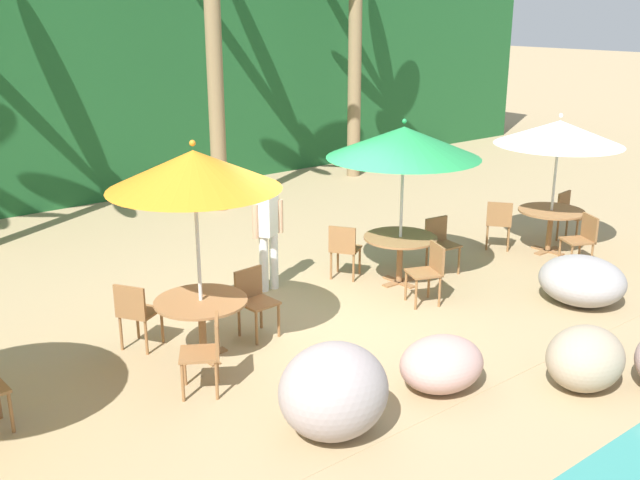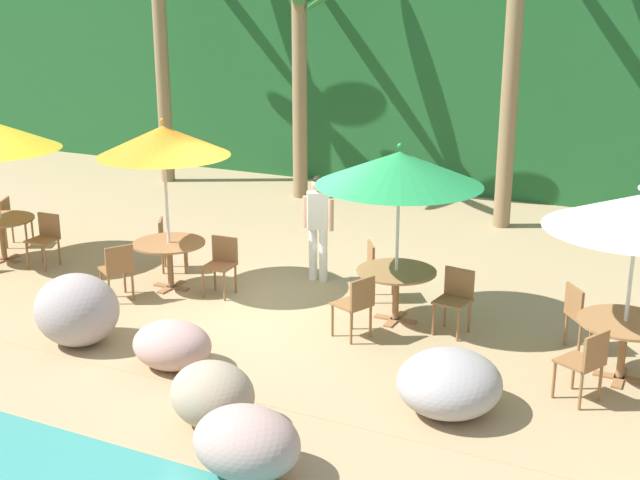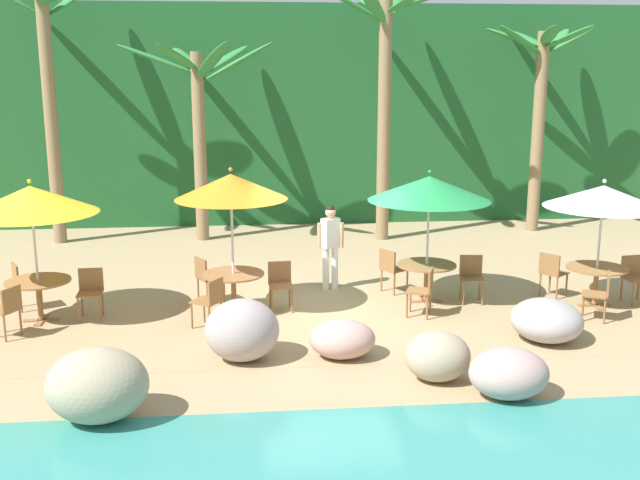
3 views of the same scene
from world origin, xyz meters
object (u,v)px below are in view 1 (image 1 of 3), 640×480
dining_table_orange (201,310)px  chair_white_left (582,237)px  waiter_in_white (268,226)px  chair_white_seaward (569,212)px  chair_green_inland (344,247)px  umbrella_orange (194,170)px  chair_green_left (429,269)px  palm_tree_fourth (355,19)px  umbrella_white (559,133)px  chair_white_inland (499,221)px  chair_orange_inland (136,311)px  dining_table_green (400,245)px  chair_orange_seaward (254,297)px  umbrella_green (404,142)px  chair_orange_left (208,349)px  chair_green_seaward (440,241)px  dining_table_white (551,217)px

dining_table_orange → chair_white_left: 6.42m
waiter_in_white → dining_table_orange: bearing=-145.1°
dining_table_orange → chair_white_seaward: 7.47m
chair_green_inland → chair_white_seaward: bearing=-12.7°
umbrella_orange → dining_table_orange: 1.68m
chair_green_left → palm_tree_fourth: bearing=56.2°
umbrella_white → chair_white_seaward: umbrella_white is taller
chair_white_inland → waiter_in_white: waiter_in_white is taller
chair_orange_inland → dining_table_green: 4.12m
umbrella_orange → dining_table_green: (3.58, 0.30, -1.68)m
chair_orange_seaward → chair_green_left: 2.59m
chair_white_seaward → waiter_in_white: (-5.58, 1.35, 0.47)m
dining_table_orange → umbrella_white: umbrella_white is taller
chair_white_seaward → chair_white_inland: same height
chair_white_left → umbrella_green: bearing=154.2°
chair_green_inland → palm_tree_fourth: 7.96m
chair_orange_left → waiter_in_white: bearing=42.7°
umbrella_orange → chair_white_seaward: (7.46, -0.04, -1.78)m
umbrella_green → chair_green_seaward: bearing=-1.7°
umbrella_orange → waiter_in_white: bearing=34.9°
waiter_in_white → chair_orange_seaward: bearing=-131.9°
chair_green_left → chair_white_inland: (2.70, 0.91, 0.00)m
chair_green_inland → dining_table_white: (3.59, -1.19, 0.10)m
dining_table_green → palm_tree_fourth: (4.36, 6.04, 3.11)m
dining_table_green → chair_green_seaward: bearing=-1.7°
dining_table_white → umbrella_orange: bearing=178.0°
chair_green_left → waiter_in_white: 2.39m
umbrella_white → chair_white_seaward: bearing=13.1°
chair_orange_inland → chair_white_seaward: same height
chair_green_seaward → chair_white_left: size_ratio=1.00×
umbrella_orange → dining_table_white: (6.63, -0.23, -1.68)m
chair_orange_left → umbrella_green: (3.95, 1.07, 1.65)m
dining_table_green → chair_green_left: (-0.24, -0.82, -0.10)m
chair_green_left → waiter_in_white: size_ratio=0.51×
chair_orange_seaward → chair_green_seaward: size_ratio=1.00×
dining_table_white → chair_white_left: 0.86m
chair_white_left → palm_tree_fourth: palm_tree_fourth is taller
palm_tree_fourth → chair_orange_left: bearing=-139.5°
chair_green_inland → umbrella_orange: bearing=-162.4°
umbrella_orange → palm_tree_fourth: size_ratio=0.49×
umbrella_white → palm_tree_fourth: (1.31, 6.57, 1.68)m
chair_white_seaward → chair_white_inland: (-1.42, 0.43, 0.00)m
chair_white_seaward → umbrella_green: bearing=175.1°
dining_table_white → waiter_in_white: waiter_in_white is taller
chair_orange_left → chair_white_inland: 6.52m
chair_orange_inland → chair_green_left: 4.04m
dining_table_orange → chair_white_left: chair_white_left is taller
dining_table_orange → umbrella_white: (6.63, -0.23, 1.44)m
chair_green_inland → waiter_in_white: waiter_in_white is taller
chair_green_seaward → chair_green_inland: 1.55m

